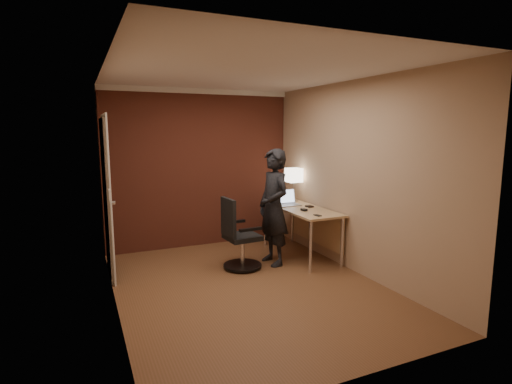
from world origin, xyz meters
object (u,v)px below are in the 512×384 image
at_px(desk_lamp, 294,176).
at_px(mouse, 304,210).
at_px(office_chair, 238,238).
at_px(laptop, 287,201).
at_px(wallet, 309,206).
at_px(desk, 305,216).
at_px(phone, 317,215).
at_px(person, 274,207).

bearing_deg(desk_lamp, mouse, -108.00).
distance_m(mouse, office_chair, 1.04).
xyz_separation_m(laptop, wallet, (0.22, -0.30, -0.05)).
distance_m(desk, wallet, 0.15).
bearing_deg(phone, mouse, 84.87).
xyz_separation_m(laptop, person, (-0.45, -0.45, 0.01)).
bearing_deg(person, wallet, 98.11).
bearing_deg(wallet, person, -167.54).
bearing_deg(mouse, desk_lamp, 71.66).
height_order(desk, wallet, wallet).
relative_size(desk_lamp, person, 0.33).
xyz_separation_m(desk_lamp, wallet, (-0.02, -0.51, -0.41)).
bearing_deg(person, laptop, 130.25).
height_order(laptop, mouse, laptop).
xyz_separation_m(desk, mouse, (-0.15, -0.22, 0.14)).
height_order(office_chair, person, person).
bearing_deg(office_chair, mouse, -3.14).
height_order(desk_lamp, laptop, desk_lamp).
bearing_deg(person, desk, 100.63).
height_order(desk, office_chair, office_chair).
bearing_deg(mouse, desk, 55.41).
bearing_deg(laptop, office_chair, -155.33).
bearing_deg(office_chair, desk_lamp, 28.64).
bearing_deg(phone, desk_lamp, 73.17).
distance_m(desk, phone, 0.61).
xyz_separation_m(wallet, office_chair, (-1.20, -0.15, -0.32)).
bearing_deg(office_chair, phone, -22.76).
height_order(mouse, wallet, mouse).
height_order(desk_lamp, office_chair, desk_lamp).
xyz_separation_m(mouse, person, (-0.45, 0.06, 0.06)).
height_order(laptop, person, person).
distance_m(desk, laptop, 0.38).
relative_size(desk, wallet, 13.64).
bearing_deg(desk_lamp, office_chair, -151.36).
distance_m(mouse, person, 0.46).
bearing_deg(mouse, wallet, 43.28).
distance_m(laptop, person, 0.64).
relative_size(phone, person, 0.07).
bearing_deg(phone, person, 132.83).
bearing_deg(laptop, person, -135.40).
relative_size(mouse, wallet, 0.91).
distance_m(office_chair, person, 0.66).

